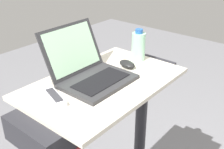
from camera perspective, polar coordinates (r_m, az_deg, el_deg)
desk_board at (r=1.31m, az=-1.68°, el=-1.73°), size 0.76×0.48×0.02m
laptop at (r=1.30m, az=-4.60°, el=0.85°), size 0.32×0.34×0.24m
computer_mouse at (r=1.44m, az=3.11°, el=2.14°), size 0.08×0.11×0.03m
water_bottle at (r=1.51m, az=5.42°, el=5.81°), size 0.07×0.07×0.17m
tv_remote at (r=1.18m, az=-11.68°, el=-4.52°), size 0.09×0.17×0.02m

